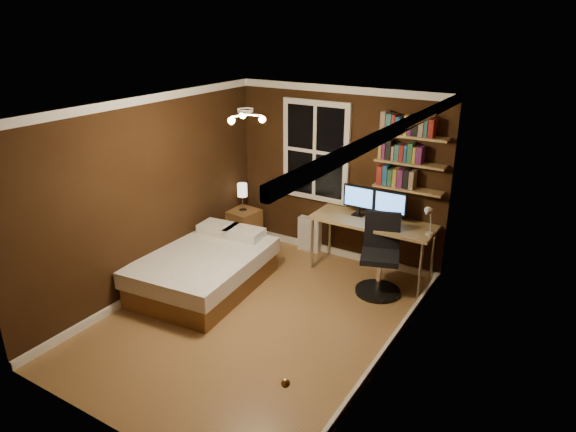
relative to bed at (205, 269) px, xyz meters
The scene contains 24 objects.
floor 1.07m from the bed, 15.29° to the right, with size 4.20×4.20×0.00m, color brown.
wall_back 2.30m from the bed, 61.23° to the left, with size 3.20×0.04×2.50m, color black.
wall_left 1.18m from the bed, 155.37° to the right, with size 0.04×4.20×2.50m, color black.
wall_right 2.80m from the bed, ahead, with size 0.04×4.20×2.50m, color black.
ceiling 2.46m from the bed, 15.29° to the right, with size 3.20×4.20×0.02m, color white.
window 2.30m from the bed, 69.98° to the left, with size 1.06×0.06×1.46m, color white.
door 3.26m from the bed, 35.13° to the right, with size 0.03×0.82×2.05m, color black, non-canonical shape.
door_knob 3.40m from the bed, 39.76° to the right, with size 0.06×0.06×0.06m, color gold.
ceiling_fixture 2.39m from the bed, 20.46° to the right, with size 0.44×0.44×0.18m, color beige, non-canonical shape.
bookshelf_lower 2.87m from the bed, 39.32° to the left, with size 0.92×0.22×0.03m, color tan.
books_row_lower 2.91m from the bed, 39.32° to the left, with size 0.42×0.16×0.23m, color maroon, non-canonical shape.
bookshelf_middle 3.00m from the bed, 39.32° to the left, with size 0.92×0.22×0.03m, color tan.
books_row_middle 3.06m from the bed, 39.32° to the left, with size 0.60×0.16×0.23m, color navy, non-canonical shape.
bookshelf_upper 3.18m from the bed, 39.32° to the left, with size 0.92×0.22×0.03m, color tan.
books_row_upper 3.25m from the bed, 39.32° to the left, with size 0.66×0.16×0.23m, color #29613C, non-canonical shape.
bed is the anchor object (origin of this frame).
nightstand 1.47m from the bed, 105.92° to the left, with size 0.44×0.44×0.55m, color brown.
bedside_lamp 1.55m from the bed, 105.92° to the left, with size 0.15×0.15×0.43m, color beige, non-canonical shape.
radiator 1.83m from the bed, 70.36° to the left, with size 0.36×0.12×0.53m, color silver.
desk 2.32m from the bed, 41.15° to the left, with size 1.67×0.63×0.79m.
monitor_left 2.27m from the bed, 47.33° to the left, with size 0.45×0.12×0.43m, color black, non-canonical shape.
monitor_right 2.58m from the bed, 39.63° to the left, with size 0.45×0.12×0.43m, color black, non-canonical shape.
desk_lamp 2.93m from the bed, 28.47° to the left, with size 0.14×0.32×0.44m, color silver, non-canonical shape.
office_chair 2.28m from the bed, 28.76° to the left, with size 0.60×0.60×1.05m.
Camera 1 is at (3.06, -4.29, 3.36)m, focal length 32.00 mm.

